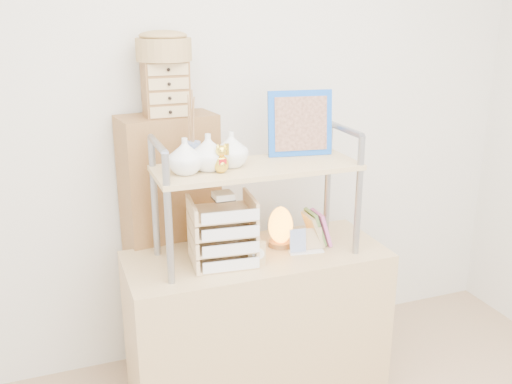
# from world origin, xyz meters

# --- Properties ---
(room_shell) EXTENTS (3.42, 3.41, 2.61)m
(room_shell) POSITION_xyz_m (0.00, 0.39, 1.69)
(room_shell) COLOR silver
(room_shell) RESTS_ON ground
(desk) EXTENTS (1.20, 0.50, 0.75)m
(desk) POSITION_xyz_m (0.00, 1.20, 0.38)
(desk) COLOR tan
(desk) RESTS_ON ground
(cabinet) EXTENTS (0.48, 0.30, 1.35)m
(cabinet) POSITION_xyz_m (-0.32, 1.57, 0.68)
(cabinet) COLOR brown
(cabinet) RESTS_ON ground
(hutch) EXTENTS (0.90, 0.34, 0.72)m
(hutch) POSITION_xyz_m (-0.07, 1.21, 1.19)
(hutch) COLOR gray
(hutch) RESTS_ON desk
(letter_tray) EXTENTS (0.29, 0.27, 0.33)m
(letter_tray) POSITION_xyz_m (-0.17, 1.17, 0.88)
(letter_tray) COLOR tan
(letter_tray) RESTS_ON desk
(salt_lamp) EXTENTS (0.13, 0.12, 0.20)m
(salt_lamp) POSITION_xyz_m (0.14, 1.25, 0.85)
(salt_lamp) COLOR brown
(salt_lamp) RESTS_ON desk
(desk_clock) EXTENTS (0.08, 0.05, 0.11)m
(desk_clock) POSITION_xyz_m (-0.04, 1.09, 0.80)
(desk_clock) COLOR tan
(desk_clock) RESTS_ON desk
(postcard_stand) EXTENTS (0.17, 0.07, 0.12)m
(postcard_stand) POSITION_xyz_m (0.22, 1.14, 0.78)
(postcard_stand) COLOR white
(postcard_stand) RESTS_ON desk
(drawer_chest) EXTENTS (0.20, 0.16, 0.25)m
(drawer_chest) POSITION_xyz_m (-0.32, 1.55, 1.48)
(drawer_chest) COLOR brown
(drawer_chest) RESTS_ON cabinet
(woven_basket) EXTENTS (0.25, 0.25, 0.10)m
(woven_basket) POSITION_xyz_m (-0.32, 1.55, 1.65)
(woven_basket) COLOR olive
(woven_basket) RESTS_ON drawer_chest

